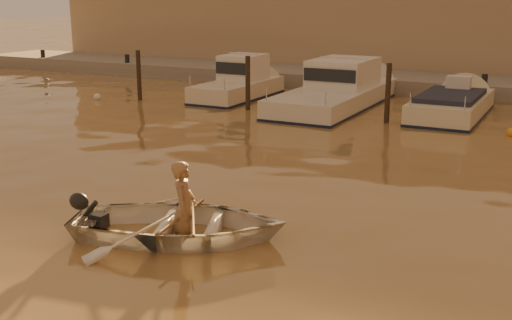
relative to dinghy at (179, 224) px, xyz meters
The scene contains 18 objects.
ground_plane 1.95m from the dinghy, 73.59° to the right, with size 160.00×160.00×0.00m, color olive.
dinghy is the anchor object (origin of this frame).
person 0.30m from the dinghy, 21.27° to the left, with size 0.63×0.41×1.73m, color #946F4A.
outboard_motor 1.50m from the dinghy, 158.73° to the right, with size 0.90×0.40×0.70m, color black, non-canonical shape.
oar_port 0.29m from the dinghy, 21.27° to the left, with size 0.06×0.06×2.10m, color brown.
oar_starboard 0.15m from the dinghy, 21.27° to the left, with size 0.06×0.06×2.10m, color brown.
moored_boat_1 15.62m from the dinghy, 115.01° to the left, with size 1.91×5.81×1.75m, color beige, non-canonical shape.
moored_boat_2 14.34m from the dinghy, 99.25° to the left, with size 2.66×8.79×1.75m, color silver, non-canonical shape.
moored_boat_3 14.30m from the dinghy, 81.75° to the left, with size 2.15×6.18×0.95m, color beige, non-canonical shape.
piling_0 15.57m from the dinghy, 129.80° to the left, with size 0.18×0.18×2.20m, color #2D2319.
piling_1 12.95m from the dinghy, 112.52° to the left, with size 0.18×0.18×2.20m, color #2D2319.
piling_2 11.97m from the dinghy, 88.35° to the left, with size 0.18×0.18×2.20m, color #2D2319.
fender_a 16.09m from the dinghy, 135.86° to the left, with size 0.30×0.30×0.30m, color silver.
fender_b 13.64m from the dinghy, 118.65° to the left, with size 0.30×0.30×0.30m, color orange.
fender_c 11.24m from the dinghy, 100.75° to the left, with size 0.30×0.30×0.30m, color silver.
fender_d 12.49m from the dinghy, 69.68° to the left, with size 0.30×0.30×0.30m, color orange.
quay 19.66m from the dinghy, 88.41° to the left, with size 52.00×4.00×1.00m, color gray.
waterfront_building 25.25m from the dinghy, 88.76° to the left, with size 46.00×7.00×4.80m, color #9E8466.
Camera 1 is at (5.62, -7.11, 4.30)m, focal length 45.00 mm.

